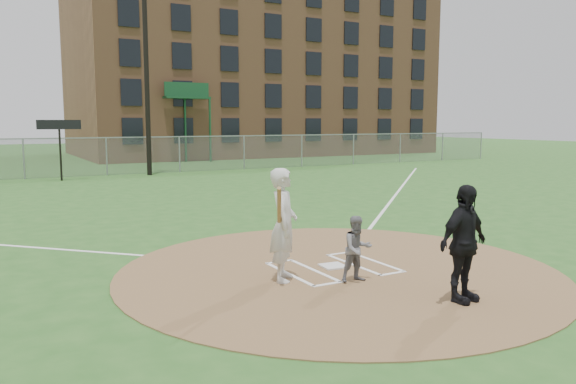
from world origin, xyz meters
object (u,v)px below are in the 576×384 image
batter_at_plate (284,225)px  catcher (357,249)px  umpire (464,244)px  home_plate (333,266)px

batter_at_plate → catcher: bearing=-32.5°
umpire → batter_at_plate: bearing=118.6°
catcher → home_plate: bearing=84.6°
home_plate → catcher: bearing=-100.3°
home_plate → catcher: catcher is taller
home_plate → batter_at_plate: bearing=-164.8°
umpire → batter_at_plate: 3.06m
home_plate → catcher: 1.21m
umpire → catcher: bearing=105.4°
home_plate → batter_at_plate: size_ratio=0.23×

